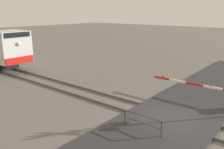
# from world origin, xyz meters

# --- Properties ---
(ground_plane) EXTENTS (160.00, 160.00, 0.00)m
(ground_plane) POSITION_xyz_m (0.00, 0.00, 0.00)
(ground_plane) COLOR #605E59
(rail_track_left) EXTENTS (0.08, 80.00, 0.15)m
(rail_track_left) POSITION_xyz_m (-0.72, 0.00, 0.07)
(rail_track_left) COLOR #59544C
(rail_track_left) RESTS_ON ground_plane
(rail_track_right) EXTENTS (0.08, 80.00, 0.15)m
(rail_track_right) POSITION_xyz_m (0.72, 0.00, 0.07)
(rail_track_right) COLOR #59544C
(rail_track_right) RESTS_ON ground_plane
(road_surface) EXTENTS (36.00, 4.84, 0.15)m
(road_surface) POSITION_xyz_m (0.00, 0.00, 0.08)
(road_surface) COLOR #2D2D30
(road_surface) RESTS_ON ground_plane
(guard_railing) EXTENTS (0.08, 2.19, 0.95)m
(guard_railing) POSITION_xyz_m (-2.22, 0.55, 0.61)
(guard_railing) COLOR #4C4742
(guard_railing) RESTS_ON ground_plane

